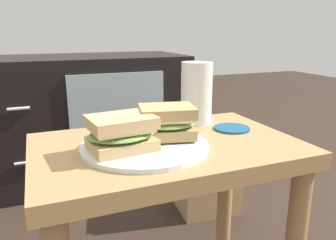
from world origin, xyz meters
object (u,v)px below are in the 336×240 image
beer_glass (197,95)px  paper_bag (208,169)px  sandwich_back (165,122)px  coaster (232,128)px  sandwich_front (121,133)px  tv_cabinet (83,117)px  plate (145,146)px

beer_glass → paper_bag: 0.52m
sandwich_back → coaster: 0.20m
sandwich_front → paper_bag: sandwich_front is taller
tv_cabinet → sandwich_back: tv_cabinet is taller
plate → paper_bag: size_ratio=0.74×
beer_glass → paper_bag: bearing=55.2°
sandwich_front → coaster: sandwich_front is taller
tv_cabinet → paper_bag: (0.39, -0.52, -0.12)m
sandwich_front → coaster: bearing=12.1°
plate → paper_bag: 0.66m
sandwich_front → paper_bag: size_ratio=0.41×
beer_glass → coaster: bearing=-57.7°
sandwich_front → beer_glass: size_ratio=0.91×
coaster → paper_bag: 0.51m
tv_cabinet → sandwich_front: (-0.05, -0.98, 0.21)m
sandwich_front → sandwich_back: bearing=14.8°
coaster → plate: bearing=-168.4°
tv_cabinet → paper_bag: size_ratio=2.74×
tv_cabinet → coaster: bearing=-75.5°
beer_glass → plate: bearing=-143.8°
sandwich_front → coaster: 0.30m
plate → beer_glass: size_ratio=1.66×
tv_cabinet → sandwich_front: size_ratio=6.75×
coaster → paper_bag: (0.16, 0.39, -0.29)m
plate → coaster: 0.24m
paper_bag → plate: bearing=-132.0°
sandwich_back → beer_glass: (0.13, 0.12, 0.03)m
sandwich_back → paper_bag: size_ratio=0.40×
plate → coaster: plate is taller
tv_cabinet → plate: tv_cabinet is taller
tv_cabinet → beer_glass: bearing=-77.6°
tv_cabinet → sandwich_back: size_ratio=6.84×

